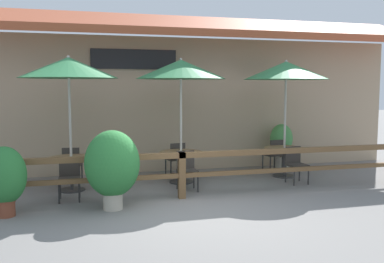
{
  "coord_description": "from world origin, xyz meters",
  "views": [
    {
      "loc": [
        -2.01,
        -7.3,
        2.26
      ],
      "look_at": [
        0.32,
        1.44,
        1.33
      ],
      "focal_mm": 40.0,
      "sensor_mm": 36.0,
      "label": 1
    }
  ],
  "objects_px": {
    "chair_middle_wallside": "(176,157)",
    "patio_umbrella_far": "(286,71)",
    "patio_umbrella_near": "(69,68)",
    "chair_near_streetside": "(69,176)",
    "patio_umbrella_middle": "(181,69)",
    "potted_plant_entrance_palm": "(281,143)",
    "chair_near_wallside": "(72,163)",
    "chair_middle_streetside": "(187,168)",
    "chair_far_streetside": "(296,163)",
    "potted_plant_tall_tropical": "(112,165)",
    "dining_table_near": "(71,164)",
    "dining_table_middle": "(181,158)",
    "dining_table_far": "(284,153)",
    "potted_plant_corner_fern": "(5,177)",
    "chair_far_wallside": "(274,153)"
  },
  "relations": [
    {
      "from": "chair_middle_wallside",
      "to": "patio_umbrella_far",
      "type": "height_order",
      "value": "patio_umbrella_far"
    },
    {
      "from": "patio_umbrella_near",
      "to": "chair_near_streetside",
      "type": "bearing_deg",
      "value": -92.31
    },
    {
      "from": "patio_umbrella_middle",
      "to": "potted_plant_entrance_palm",
      "type": "height_order",
      "value": "patio_umbrella_middle"
    },
    {
      "from": "patio_umbrella_far",
      "to": "patio_umbrella_middle",
      "type": "bearing_deg",
      "value": 179.92
    },
    {
      "from": "chair_near_streetside",
      "to": "chair_near_wallside",
      "type": "xyz_separation_m",
      "value": [
        0.03,
        1.6,
        0.0
      ]
    },
    {
      "from": "chair_middle_streetside",
      "to": "chair_far_streetside",
      "type": "relative_size",
      "value": 1.0
    },
    {
      "from": "patio_umbrella_far",
      "to": "chair_far_streetside",
      "type": "height_order",
      "value": "patio_umbrella_far"
    },
    {
      "from": "chair_far_streetside",
      "to": "potted_plant_tall_tropical",
      "type": "bearing_deg",
      "value": -169.0
    },
    {
      "from": "chair_middle_streetside",
      "to": "potted_plant_tall_tropical",
      "type": "xyz_separation_m",
      "value": [
        -1.7,
        -1.11,
        0.35
      ]
    },
    {
      "from": "dining_table_near",
      "to": "chair_middle_streetside",
      "type": "height_order",
      "value": "chair_middle_streetside"
    },
    {
      "from": "patio_umbrella_near",
      "to": "chair_far_streetside",
      "type": "distance_m",
      "value": 5.62
    },
    {
      "from": "chair_near_streetside",
      "to": "potted_plant_tall_tropical",
      "type": "xyz_separation_m",
      "value": [
        0.79,
        -0.91,
        0.35
      ]
    },
    {
      "from": "dining_table_middle",
      "to": "dining_table_far",
      "type": "xyz_separation_m",
      "value": [
        2.7,
        -0.0,
        0.0
      ]
    },
    {
      "from": "chair_near_wallside",
      "to": "potted_plant_corner_fern",
      "type": "relative_size",
      "value": 0.69
    },
    {
      "from": "patio_umbrella_far",
      "to": "dining_table_far",
      "type": "height_order",
      "value": "patio_umbrella_far"
    },
    {
      "from": "chair_far_wallside",
      "to": "dining_table_middle",
      "type": "bearing_deg",
      "value": 6.97
    },
    {
      "from": "dining_table_near",
      "to": "patio_umbrella_near",
      "type": "bearing_deg",
      "value": 0.0
    },
    {
      "from": "patio_umbrella_middle",
      "to": "dining_table_near",
      "type": "bearing_deg",
      "value": -175.91
    },
    {
      "from": "patio_umbrella_middle",
      "to": "potted_plant_entrance_palm",
      "type": "xyz_separation_m",
      "value": [
        3.15,
        1.06,
        -1.96
      ]
    },
    {
      "from": "patio_umbrella_middle",
      "to": "dining_table_far",
      "type": "height_order",
      "value": "patio_umbrella_middle"
    },
    {
      "from": "dining_table_far",
      "to": "patio_umbrella_near",
      "type": "bearing_deg",
      "value": -178.07
    },
    {
      "from": "potted_plant_corner_fern",
      "to": "chair_far_wallside",
      "type": "bearing_deg",
      "value": 22.12
    },
    {
      "from": "chair_middle_streetside",
      "to": "potted_plant_tall_tropical",
      "type": "bearing_deg",
      "value": -145.38
    },
    {
      "from": "chair_middle_wallside",
      "to": "chair_far_streetside",
      "type": "relative_size",
      "value": 1.0
    },
    {
      "from": "patio_umbrella_near",
      "to": "chair_middle_streetside",
      "type": "height_order",
      "value": "patio_umbrella_near"
    },
    {
      "from": "patio_umbrella_middle",
      "to": "chair_far_wallside",
      "type": "height_order",
      "value": "patio_umbrella_middle"
    },
    {
      "from": "chair_middle_wallside",
      "to": "patio_umbrella_far",
      "type": "xyz_separation_m",
      "value": [
        2.65,
        -0.78,
        2.2
      ]
    },
    {
      "from": "dining_table_middle",
      "to": "chair_far_wallside",
      "type": "bearing_deg",
      "value": 14.99
    },
    {
      "from": "patio_umbrella_near",
      "to": "patio_umbrella_far",
      "type": "bearing_deg",
      "value": 1.93
    },
    {
      "from": "chair_middle_wallside",
      "to": "potted_plant_tall_tropical",
      "type": "xyz_separation_m",
      "value": [
        -1.81,
        -2.67,
        0.35
      ]
    },
    {
      "from": "dining_table_near",
      "to": "potted_plant_tall_tropical",
      "type": "height_order",
      "value": "potted_plant_tall_tropical"
    },
    {
      "from": "chair_far_streetside",
      "to": "potted_plant_tall_tropical",
      "type": "distance_m",
      "value": 4.54
    },
    {
      "from": "chair_near_streetside",
      "to": "chair_far_streetside",
      "type": "height_order",
      "value": "same"
    },
    {
      "from": "potted_plant_corner_fern",
      "to": "chair_middle_wallside",
      "type": "bearing_deg",
      "value": 35.65
    },
    {
      "from": "chair_middle_streetside",
      "to": "chair_near_wallside",
      "type": "bearing_deg",
      "value": 151.87
    },
    {
      "from": "patio_umbrella_near",
      "to": "dining_table_middle",
      "type": "relative_size",
      "value": 2.86
    },
    {
      "from": "dining_table_middle",
      "to": "patio_umbrella_far",
      "type": "xyz_separation_m",
      "value": [
        2.7,
        -0.0,
        2.09
      ]
    },
    {
      "from": "patio_umbrella_near",
      "to": "potted_plant_entrance_palm",
      "type": "bearing_deg",
      "value": 12.31
    },
    {
      "from": "chair_middle_wallside",
      "to": "dining_table_near",
      "type": "bearing_deg",
      "value": 11.57
    },
    {
      "from": "potted_plant_tall_tropical",
      "to": "potted_plant_entrance_palm",
      "type": "bearing_deg",
      "value": 30.99
    },
    {
      "from": "dining_table_far",
      "to": "potted_plant_tall_tropical",
      "type": "xyz_separation_m",
      "value": [
        -4.46,
        -1.89,
        0.24
      ]
    },
    {
      "from": "chair_far_streetside",
      "to": "chair_near_wallside",
      "type": "bearing_deg",
      "value": 161.48
    },
    {
      "from": "chair_middle_streetside",
      "to": "chair_middle_wallside",
      "type": "distance_m",
      "value": 1.56
    },
    {
      "from": "chair_near_streetside",
      "to": "chair_middle_streetside",
      "type": "bearing_deg",
      "value": 5.56
    },
    {
      "from": "dining_table_near",
      "to": "potted_plant_corner_fern",
      "type": "distance_m",
      "value": 2.01
    },
    {
      "from": "chair_near_wallside",
      "to": "dining_table_middle",
      "type": "xyz_separation_m",
      "value": [
        2.52,
        -0.62,
        0.11
      ]
    },
    {
      "from": "chair_middle_wallside",
      "to": "dining_table_far",
      "type": "xyz_separation_m",
      "value": [
        2.65,
        -0.78,
        0.11
      ]
    },
    {
      "from": "chair_near_streetside",
      "to": "potted_plant_corner_fern",
      "type": "distance_m",
      "value": 1.4
    },
    {
      "from": "chair_middle_streetside",
      "to": "potted_plant_corner_fern",
      "type": "relative_size",
      "value": 0.69
    },
    {
      "from": "patio_umbrella_near",
      "to": "chair_far_streetside",
      "type": "height_order",
      "value": "patio_umbrella_near"
    }
  ]
}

